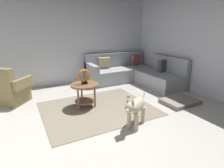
{
  "coord_description": "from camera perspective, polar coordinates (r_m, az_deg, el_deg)",
  "views": [
    {
      "loc": [
        -1.3,
        -2.7,
        1.71
      ],
      "look_at": [
        0.45,
        0.6,
        0.55
      ],
      "focal_mm": 29.5,
      "sensor_mm": 36.0,
      "label": 1
    }
  ],
  "objects": [
    {
      "name": "dog_bed_mat",
      "position": [
        4.61,
        20.33,
        -5.06
      ],
      "size": [
        0.8,
        0.6,
        0.09
      ],
      "primitive_type": "cube",
      "color": "gray",
      "rests_on": "ground_plane"
    },
    {
      "name": "sectional_couch",
      "position": [
        5.92,
        6.8,
        3.26
      ],
      "size": [
        2.2,
        2.25,
        0.88
      ],
      "color": "#9EA3A8",
      "rests_on": "ground_plane"
    },
    {
      "name": "dog",
      "position": [
        3.23,
        7.35,
        -7.23
      ],
      "size": [
        0.74,
        0.51,
        0.63
      ],
      "rotation": [
        0.0,
        0.0,
        2.15
      ],
      "color": "beige",
      "rests_on": "ground_plane"
    },
    {
      "name": "ground_plane",
      "position": [
        3.47,
        -1.98,
        -13.19
      ],
      "size": [
        6.0,
        6.0,
        0.1
      ],
      "primitive_type": "cube",
      "color": "beige"
    },
    {
      "name": "torus_sculpture",
      "position": [
        3.94,
        -8.65,
        2.39
      ],
      "size": [
        0.28,
        0.08,
        0.33
      ],
      "color": "black",
      "rests_on": "side_table"
    },
    {
      "name": "armchair",
      "position": [
        4.82,
        -29.13,
        -1.73
      ],
      "size": [
        1.0,
        0.97,
        0.88
      ],
      "rotation": [
        0.0,
        0.0,
        -0.7
      ],
      "color": "olive",
      "rests_on": "ground_plane"
    },
    {
      "name": "area_rug",
      "position": [
        4.07,
        -4.44,
        -7.57
      ],
      "size": [
        2.3,
        1.9,
        0.01
      ],
      "primitive_type": "cube",
      "color": "gray",
      "rests_on": "ground_plane"
    },
    {
      "name": "wall_right",
      "position": [
        5.04,
        30.09,
        10.89
      ],
      "size": [
        0.12,
        6.0,
        2.7
      ],
      "primitive_type": "cube",
      "color": "silver",
      "rests_on": "ground_plane"
    },
    {
      "name": "side_table",
      "position": [
        4.03,
        -8.47,
        -1.66
      ],
      "size": [
        0.6,
        0.6,
        0.54
      ],
      "color": "brown",
      "rests_on": "ground_plane"
    },
    {
      "name": "dog_toy_ball",
      "position": [
        4.69,
        5.21,
        -3.63
      ],
      "size": [
        0.09,
        0.09,
        0.09
      ],
      "primitive_type": "sphere",
      "color": "silver",
      "rests_on": "ground_plane"
    },
    {
      "name": "wall_back",
      "position": [
        5.8,
        -15.33,
        13.09
      ],
      "size": [
        6.0,
        0.12,
        2.7
      ],
      "primitive_type": "cube",
      "color": "silver",
      "rests_on": "ground_plane"
    }
  ]
}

